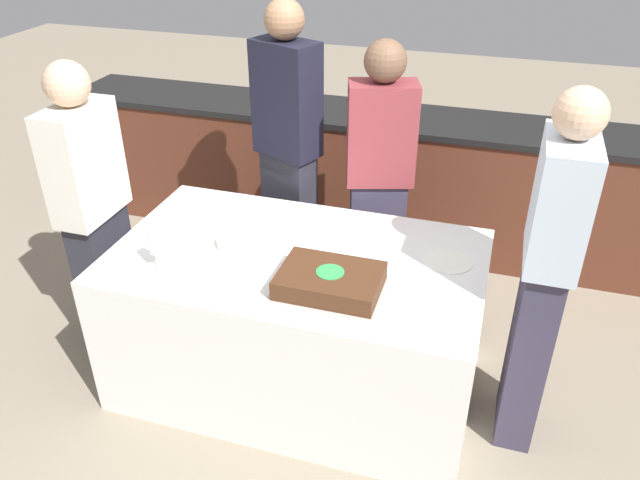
# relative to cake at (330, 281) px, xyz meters

# --- Properties ---
(ground_plane) EXTENTS (14.00, 14.00, 0.00)m
(ground_plane) POSITION_rel_cake_xyz_m (-0.23, 0.22, -0.81)
(ground_plane) COLOR gray
(back_counter) EXTENTS (4.40, 0.58, 0.92)m
(back_counter) POSITION_rel_cake_xyz_m (-0.23, 1.81, -0.35)
(back_counter) COLOR #5B2D1E
(back_counter) RESTS_ON ground_plane
(dining_table) EXTENTS (1.74, 1.02, 0.77)m
(dining_table) POSITION_rel_cake_xyz_m (-0.23, 0.22, -0.43)
(dining_table) COLOR white
(dining_table) RESTS_ON ground_plane
(cake) EXTENTS (0.47, 0.35, 0.09)m
(cake) POSITION_rel_cake_xyz_m (0.00, 0.00, 0.00)
(cake) COLOR #B7B2AD
(cake) RESTS_ON dining_table
(plate_stack) EXTENTS (0.24, 0.24, 0.04)m
(plate_stack) POSITION_rel_cake_xyz_m (-0.51, 0.23, -0.03)
(plate_stack) COLOR white
(plate_stack) RESTS_ON dining_table
(wine_glass) EXTENTS (0.07, 0.07, 0.19)m
(wine_glass) POSITION_rel_cake_xyz_m (-0.79, -0.06, 0.08)
(wine_glass) COLOR white
(wine_glass) RESTS_ON dining_table
(side_plate_near_cake) EXTENTS (0.22, 0.22, 0.00)m
(side_plate_near_cake) POSITION_rel_cake_xyz_m (0.04, 0.33, -0.04)
(side_plate_near_cake) COLOR white
(side_plate_near_cake) RESTS_ON dining_table
(side_plate_right_edge) EXTENTS (0.22, 0.22, 0.00)m
(side_plate_right_edge) POSITION_rel_cake_xyz_m (0.46, 0.37, -0.04)
(side_plate_right_edge) COLOR white
(side_plate_right_edge) RESTS_ON dining_table
(person_cutting_cake) EXTENTS (0.40, 0.30, 1.61)m
(person_cutting_cake) POSITION_rel_cake_xyz_m (0.00, 0.95, 0.03)
(person_cutting_cake) COLOR #383347
(person_cutting_cake) RESTS_ON ground_plane
(person_seated_left) EXTENTS (0.21, 0.40, 1.59)m
(person_seated_left) POSITION_rel_cake_xyz_m (-1.31, 0.22, 0.01)
(person_seated_left) COLOR #282833
(person_seated_left) RESTS_ON ground_plane
(person_seated_right) EXTENTS (0.20, 0.40, 1.66)m
(person_seated_right) POSITION_rel_cake_xyz_m (0.86, 0.22, 0.05)
(person_seated_right) COLOR #383347
(person_seated_right) RESTS_ON ground_plane
(person_standing_back) EXTENTS (0.40, 0.32, 1.77)m
(person_standing_back) POSITION_rel_cake_xyz_m (-0.53, 0.95, 0.12)
(person_standing_back) COLOR #282833
(person_standing_back) RESTS_ON ground_plane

